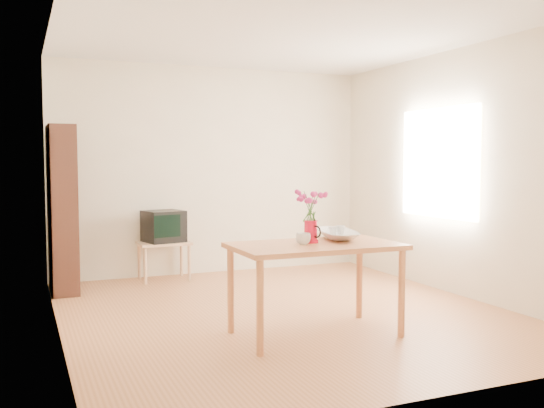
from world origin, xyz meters
name	(u,v)px	position (x,y,z in m)	size (l,w,h in m)	color
room	(287,174)	(0.03, 0.00, 1.30)	(4.50, 4.50, 4.50)	#A4633A
table	(315,254)	(-0.07, -0.78, 0.66)	(1.35, 0.78, 0.75)	#B96C3F
tv_stand	(164,248)	(-0.70, 1.97, 0.39)	(0.60, 0.45, 0.46)	tan
bookshelf	(63,215)	(-1.85, 1.75, 0.84)	(0.28, 0.70, 1.80)	black
pitcher	(311,232)	(-0.08, -0.72, 0.83)	(0.13, 0.20, 0.19)	red
flowers	(311,203)	(-0.08, -0.72, 1.08)	(0.21, 0.21, 0.30)	#F1389A
mug	(303,239)	(-0.19, -0.80, 0.80)	(0.12, 0.12, 0.09)	white
bowl	(337,214)	(0.25, -0.56, 0.96)	(0.44, 0.44, 0.42)	white
teacup_a	(333,220)	(0.21, -0.56, 0.92)	(0.07, 0.07, 0.06)	white
teacup_b	(341,219)	(0.29, -0.54, 0.92)	(0.07, 0.07, 0.07)	white
television	(163,226)	(-0.70, 1.98, 0.65)	(0.51, 0.49, 0.37)	black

